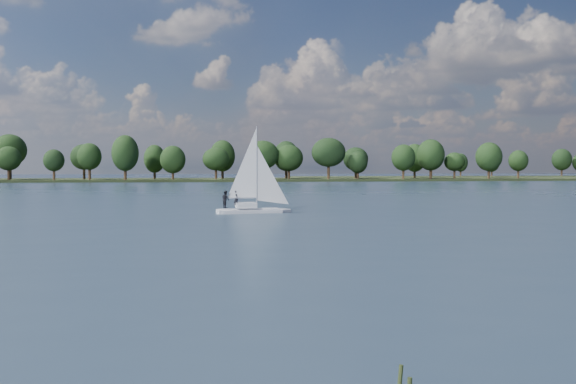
# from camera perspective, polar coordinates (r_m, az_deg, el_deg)

# --- Properties ---
(ground) EXTENTS (700.00, 700.00, 0.00)m
(ground) POSITION_cam_1_polar(r_m,az_deg,el_deg) (115.18, -11.08, -0.16)
(ground) COLOR #233342
(ground) RESTS_ON ground
(far_shore) EXTENTS (660.00, 40.00, 1.50)m
(far_shore) POSITION_cam_1_polar(r_m,az_deg,el_deg) (227.10, -10.11, 0.98)
(far_shore) COLOR black
(far_shore) RESTS_ON ground
(far_shore_back) EXTENTS (220.00, 30.00, 1.40)m
(far_shore_back) POSITION_cam_1_polar(r_m,az_deg,el_deg) (316.23, 20.46, 1.20)
(far_shore_back) COLOR black
(far_shore_back) RESTS_ON ground
(sailboat) EXTENTS (7.21, 2.95, 9.21)m
(sailboat) POSITION_cam_1_polar(r_m,az_deg,el_deg) (65.03, -3.41, 0.37)
(sailboat) COLOR silver
(sailboat) RESTS_ON ground
(treeline) EXTENTS (562.75, 74.14, 18.31)m
(treeline) POSITION_cam_1_polar(r_m,az_deg,el_deg) (223.99, -13.03, 3.00)
(treeline) COLOR black
(treeline) RESTS_ON ground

